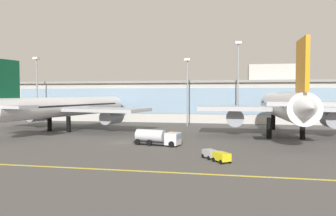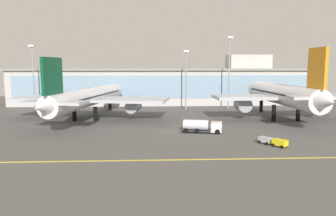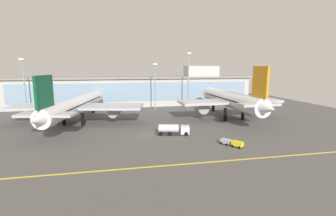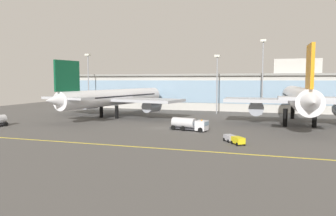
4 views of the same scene
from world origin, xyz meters
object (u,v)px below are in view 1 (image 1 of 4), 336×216
at_px(fuel_tanker_truck, 158,137).
at_px(apron_light_mast_east, 187,81).
at_px(apron_light_mast_west, 238,72).
at_px(apron_light_mast_centre, 37,79).
at_px(airliner_near_right, 284,106).
at_px(service_truck_far, 216,155).
at_px(airliner_near_left, 67,107).

bearing_deg(fuel_tanker_truck, apron_light_mast_east, 102.58).
height_order(apron_light_mast_west, apron_light_mast_centre, apron_light_mast_west).
bearing_deg(apron_light_mast_east, airliner_near_right, -41.97).
height_order(fuel_tanker_truck, apron_light_mast_centre, apron_light_mast_centre).
xyz_separation_m(airliner_near_right, apron_light_mast_east, (-24.51, 22.05, 6.61)).
bearing_deg(apron_light_mast_centre, apron_light_mast_east, -3.15).
relative_size(airliner_near_right, service_truck_far, 9.03).
distance_m(fuel_tanker_truck, apron_light_mast_west, 44.23).
height_order(airliner_near_left, apron_light_mast_east, apron_light_mast_east).
distance_m(airliner_near_left, apron_light_mast_west, 49.21).
distance_m(airliner_near_left, fuel_tanker_truck, 35.37).
xyz_separation_m(airliner_near_left, airliner_near_right, (53.70, -3.17, 0.83)).
height_order(airliner_near_right, service_truck_far, airliner_near_right).
xyz_separation_m(airliner_near_right, apron_light_mast_centre, (-76.55, 24.91, 7.62)).
relative_size(fuel_tanker_truck, apron_light_mast_east, 0.46).
bearing_deg(airliner_near_left, service_truck_far, -117.28).
bearing_deg(fuel_tanker_truck, service_truck_far, -34.29).
distance_m(fuel_tanker_truck, apron_light_mast_centre, 67.65).
distance_m(apron_light_mast_centre, apron_light_mast_east, 52.13).
distance_m(airliner_near_left, service_truck_far, 51.73).
relative_size(airliner_near_left, fuel_tanker_truck, 5.83).
relative_size(apron_light_mast_west, apron_light_mast_east, 1.23).
distance_m(service_truck_far, apron_light_mast_east, 53.46).
xyz_separation_m(airliner_near_left, apron_light_mast_west, (44.12, 19.35, 10.03)).
bearing_deg(fuel_tanker_truck, apron_light_mast_west, 81.62).
bearing_deg(service_truck_far, apron_light_mast_east, 157.03).
relative_size(apron_light_mast_west, apron_light_mast_centre, 1.13).
distance_m(service_truck_far, apron_light_mast_west, 53.52).
bearing_deg(fuel_tanker_truck, apron_light_mast_centre, 154.21).
bearing_deg(airliner_near_left, fuel_tanker_truck, -113.08).
xyz_separation_m(airliner_near_left, apron_light_mast_east, (29.18, 18.88, 7.44)).
height_order(service_truck_far, apron_light_mast_east, apron_light_mast_east).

